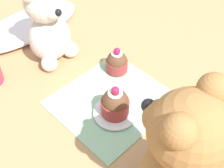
# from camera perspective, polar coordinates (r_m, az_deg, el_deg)

# --- Properties ---
(ground_plane) EXTENTS (4.00, 4.00, 0.00)m
(ground_plane) POSITION_cam_1_polar(r_m,az_deg,el_deg) (0.69, 0.00, -3.20)
(ground_plane) COLOR tan
(knitted_placemat) EXTENTS (0.24, 0.22, 0.01)m
(knitted_placemat) POSITION_cam_1_polar(r_m,az_deg,el_deg) (0.69, 0.00, -3.04)
(knitted_placemat) COLOR #8EBC99
(knitted_placemat) RESTS_ON ground_plane
(tulle_cloth) EXTENTS (0.32, 0.14, 0.03)m
(tulle_cloth) POSITION_cam_1_polar(r_m,az_deg,el_deg) (0.90, -15.20, 10.28)
(tulle_cloth) COLOR silver
(tulle_cloth) RESTS_ON ground_plane
(teddy_bear_cream) EXTENTS (0.11, 0.11, 0.21)m
(teddy_bear_cream) POSITION_cam_1_polar(r_m,az_deg,el_deg) (0.75, -11.65, 10.35)
(teddy_bear_cream) COLOR silver
(teddy_bear_cream) RESTS_ON ground_plane
(teddy_bear_tan) EXTENTS (0.14, 0.14, 0.26)m
(teddy_bear_tan) POSITION_cam_1_polar(r_m,az_deg,el_deg) (0.47, 12.23, -13.06)
(teddy_bear_tan) COLOR #A3703D
(teddy_bear_tan) RESTS_ON ground_plane
(cupcake_near_cream_bear) EXTENTS (0.05, 0.05, 0.06)m
(cupcake_near_cream_bear) POSITION_cam_1_polar(r_m,az_deg,el_deg) (0.74, 0.88, 4.01)
(cupcake_near_cream_bear) COLOR #993333
(cupcake_near_cream_bear) RESTS_ON knitted_placemat
(saucer_plate) EXTENTS (0.09, 0.09, 0.01)m
(saucer_plate) POSITION_cam_1_polar(r_m,az_deg,el_deg) (0.66, 0.56, -5.21)
(saucer_plate) COLOR silver
(saucer_plate) RESTS_ON knitted_placemat
(cupcake_near_tan_bear) EXTENTS (0.06, 0.06, 0.07)m
(cupcake_near_tan_bear) POSITION_cam_1_polar(r_m,az_deg,el_deg) (0.64, 0.58, -3.57)
(cupcake_near_tan_bear) COLOR #993333
(cupcake_near_tan_bear) RESTS_ON saucer_plate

